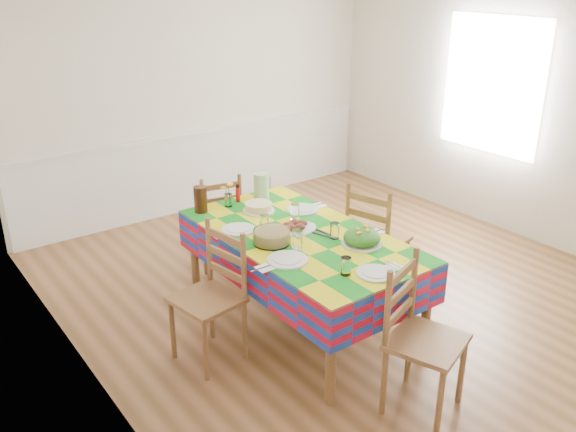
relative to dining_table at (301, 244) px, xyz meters
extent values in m
cube|color=brown|center=(0.66, 0.21, -0.70)|extent=(4.50, 5.00, 0.04)
cube|color=silver|center=(0.66, 2.73, 0.67)|extent=(4.50, 0.04, 2.70)
cube|color=silver|center=(-1.61, 0.21, 0.67)|extent=(0.04, 5.00, 2.70)
cube|color=silver|center=(2.93, 0.21, 0.67)|extent=(0.04, 5.00, 2.70)
cube|color=white|center=(0.66, 2.68, 0.22)|extent=(4.41, 0.06, 0.04)
cube|color=white|center=(0.66, 2.70, -0.23)|extent=(4.41, 0.03, 0.90)
plane|color=white|center=(2.89, 0.51, 0.82)|extent=(0.00, 1.40, 1.40)
cylinder|color=brown|center=(-0.45, -0.90, -0.32)|extent=(0.07, 0.07, 0.72)
cylinder|color=brown|center=(0.45, -0.90, -0.32)|extent=(0.07, 0.07, 0.72)
cylinder|color=brown|center=(-0.45, 0.90, -0.32)|extent=(0.07, 0.07, 0.72)
cylinder|color=brown|center=(0.45, 0.90, -0.32)|extent=(0.07, 0.07, 0.72)
cube|color=brown|center=(0.00, 0.00, 0.06)|extent=(1.01, 1.92, 0.04)
cube|color=#AF0F24|center=(0.00, 0.00, 0.08)|extent=(1.05, 1.96, 0.01)
cube|color=#AF0F24|center=(-0.53, 0.00, -0.08)|extent=(0.01, 1.96, 0.30)
cube|color=#AF0F24|center=(0.53, 0.00, -0.08)|extent=(0.01, 1.96, 0.30)
cube|color=#AF0F24|center=(0.00, -0.98, -0.08)|extent=(1.05, 0.01, 0.30)
cube|color=#AF0F24|center=(0.00, 0.98, -0.08)|extent=(1.05, 0.01, 0.30)
cylinder|color=silver|center=(0.00, -0.80, 0.09)|extent=(0.26, 0.26, 0.01)
cylinder|color=silver|center=(0.00, -0.80, 0.10)|extent=(0.18, 0.18, 0.01)
cylinder|color=white|center=(-0.16, -0.69, 0.15)|extent=(0.07, 0.07, 0.12)
cube|color=white|center=(0.18, -0.80, 0.09)|extent=(0.10, 0.10, 0.01)
cube|color=silver|center=(0.16, -0.80, 0.09)|extent=(0.01, 0.16, 0.00)
cube|color=silver|center=(0.20, -0.80, 0.09)|extent=(0.01, 0.19, 0.00)
cylinder|color=silver|center=(-0.35, -0.30, 0.09)|extent=(0.29, 0.29, 0.01)
cylinder|color=silver|center=(-0.35, -0.30, 0.10)|extent=(0.20, 0.20, 0.01)
cylinder|color=white|center=(-0.17, -0.17, 0.15)|extent=(0.08, 0.08, 0.14)
cube|color=white|center=(-0.54, -0.30, 0.09)|extent=(0.11, 0.11, 0.01)
cube|color=silver|center=(-0.56, -0.30, 0.09)|extent=(0.18, 0.01, 0.00)
cube|color=silver|center=(-0.52, -0.30, 0.09)|extent=(0.21, 0.01, 0.00)
cylinder|color=silver|center=(-0.34, 0.34, 0.09)|extent=(0.26, 0.26, 0.01)
cylinder|color=silver|center=(-0.34, 0.34, 0.10)|extent=(0.18, 0.18, 0.01)
cylinder|color=white|center=(-0.18, 0.23, 0.15)|extent=(0.07, 0.07, 0.12)
cube|color=white|center=(-0.51, 0.34, 0.09)|extent=(0.10, 0.10, 0.01)
cube|color=silver|center=(-0.53, 0.34, 0.09)|extent=(0.16, 0.01, 0.00)
cube|color=silver|center=(-0.49, 0.34, 0.09)|extent=(0.19, 0.01, 0.00)
cylinder|color=silver|center=(0.32, -0.32, 0.09)|extent=(0.25, 0.25, 0.01)
cylinder|color=silver|center=(0.32, -0.32, 0.10)|extent=(0.18, 0.18, 0.01)
cylinder|color=white|center=(0.16, -0.20, 0.15)|extent=(0.07, 0.07, 0.12)
cube|color=white|center=(0.49, -0.32, 0.09)|extent=(0.09, 0.09, 0.01)
cube|color=silver|center=(0.47, -0.32, 0.09)|extent=(0.16, 0.01, 0.00)
cube|color=silver|center=(0.51, -0.32, 0.09)|extent=(0.19, 0.01, 0.00)
cylinder|color=silver|center=(0.31, 0.38, 0.09)|extent=(0.27, 0.27, 0.01)
cylinder|color=silver|center=(0.31, 0.38, 0.10)|extent=(0.19, 0.19, 0.01)
cylinder|color=white|center=(0.14, 0.26, 0.15)|extent=(0.08, 0.08, 0.13)
cube|color=white|center=(0.49, 0.38, 0.09)|extent=(0.10, 0.10, 0.01)
cube|color=silver|center=(0.47, 0.38, 0.09)|extent=(0.17, 0.01, 0.00)
cube|color=silver|center=(0.51, 0.38, 0.09)|extent=(0.20, 0.01, 0.00)
ellipsoid|color=silver|center=(0.01, 0.08, 0.09)|extent=(0.35, 0.25, 0.02)
ellipsoid|color=#321208|center=(0.07, 0.08, 0.13)|extent=(0.09, 0.08, 0.05)
ellipsoid|color=#321208|center=(0.03, 0.12, 0.13)|extent=(0.09, 0.08, 0.05)
ellipsoid|color=#321208|center=(-0.04, 0.11, 0.13)|extent=(0.09, 0.08, 0.05)
ellipsoid|color=#321208|center=(-0.05, 0.06, 0.13)|extent=(0.09, 0.08, 0.05)
ellipsoid|color=#321208|center=(0.02, 0.03, 0.13)|extent=(0.09, 0.08, 0.05)
cylinder|color=silver|center=(0.25, -0.41, 0.09)|extent=(0.30, 0.30, 0.01)
ellipsoid|color=#184511|center=(0.25, -0.41, 0.14)|extent=(0.27, 0.27, 0.12)
cube|color=orange|center=(0.19, -0.44, 0.20)|extent=(0.04, 0.03, 0.01)
cube|color=orange|center=(0.23, -0.38, 0.20)|extent=(0.04, 0.04, 0.01)
cube|color=orange|center=(0.27, -0.44, 0.20)|extent=(0.03, 0.04, 0.01)
cube|color=orange|center=(0.31, -0.38, 0.20)|extent=(0.04, 0.04, 0.01)
cylinder|color=white|center=(-0.26, 0.00, 0.14)|extent=(0.28, 0.28, 0.10)
cylinder|color=tan|center=(-0.26, 0.00, 0.13)|extent=(0.26, 0.26, 0.08)
cylinder|color=silver|center=(0.00, 0.57, 0.09)|extent=(0.27, 0.27, 0.01)
cylinder|color=tan|center=(0.00, 0.57, 0.13)|extent=(0.22, 0.22, 0.06)
cube|color=black|center=(0.11, -0.10, 0.09)|extent=(0.11, 0.27, 0.01)
cube|color=black|center=(0.16, -0.08, 0.09)|extent=(0.06, 0.28, 0.01)
cylinder|color=white|center=(-0.14, 0.82, 0.14)|extent=(0.06, 0.06, 0.11)
cylinder|color=#287326|center=(-0.16, 0.82, 0.18)|extent=(0.01, 0.01, 0.16)
ellipsoid|color=orange|center=(-0.18, 0.82, 0.26)|extent=(0.05, 0.05, 0.02)
cylinder|color=#287326|center=(-0.12, 0.83, 0.18)|extent=(0.01, 0.01, 0.16)
ellipsoid|color=orange|center=(-0.10, 0.84, 0.27)|extent=(0.05, 0.05, 0.02)
cylinder|color=#287326|center=(-0.14, 0.81, 0.18)|extent=(0.01, 0.01, 0.16)
ellipsoid|color=orange|center=(-0.14, 0.79, 0.29)|extent=(0.05, 0.05, 0.02)
cylinder|color=red|center=(-0.01, 0.87, 0.16)|extent=(0.04, 0.04, 0.16)
cylinder|color=#9CC289|center=(0.19, 0.81, 0.20)|extent=(0.13, 0.13, 0.23)
cylinder|color=black|center=(-0.38, 0.85, 0.19)|extent=(0.11, 0.11, 0.22)
cube|color=silver|center=(-0.01, -0.92, 0.09)|extent=(0.08, 0.03, 0.02)
cylinder|color=brown|center=(-0.12, -1.52, -0.44)|extent=(0.04, 0.04, 0.48)
cylinder|color=brown|center=(0.24, -1.39, -0.44)|extent=(0.04, 0.04, 0.48)
cylinder|color=brown|center=(-0.24, -1.18, -0.44)|extent=(0.04, 0.04, 0.48)
cylinder|color=brown|center=(0.12, -1.05, -0.44)|extent=(0.04, 0.04, 0.48)
cube|color=brown|center=(0.00, -1.29, -0.18)|extent=(0.57, 0.56, 0.03)
cylinder|color=brown|center=(-0.25, -1.17, 0.07)|extent=(0.04, 0.04, 0.54)
cylinder|color=brown|center=(0.12, -1.04, 0.07)|extent=(0.04, 0.04, 0.54)
cube|color=brown|center=(-0.06, -1.10, -0.04)|extent=(0.37, 0.15, 0.05)
cube|color=brown|center=(-0.06, -1.10, 0.10)|extent=(0.37, 0.15, 0.05)
cube|color=brown|center=(-0.06, -1.10, 0.24)|extent=(0.37, 0.15, 0.05)
cylinder|color=brown|center=(0.21, 1.41, -0.46)|extent=(0.04, 0.04, 0.44)
cylinder|color=brown|center=(-0.14, 1.49, -0.46)|extent=(0.04, 0.04, 0.44)
cylinder|color=brown|center=(0.14, 1.09, -0.46)|extent=(0.04, 0.04, 0.44)
cylinder|color=brown|center=(-0.21, 1.16, -0.46)|extent=(0.04, 0.04, 0.44)
cube|color=brown|center=(0.00, 1.29, -0.23)|extent=(0.48, 0.47, 0.03)
cylinder|color=brown|center=(0.14, 1.08, 0.00)|extent=(0.04, 0.04, 0.49)
cylinder|color=brown|center=(-0.21, 1.15, 0.00)|extent=(0.04, 0.04, 0.49)
cube|color=brown|center=(-0.04, 1.11, -0.10)|extent=(0.35, 0.09, 0.05)
cube|color=brown|center=(-0.04, 1.11, 0.03)|extent=(0.35, 0.09, 0.05)
cube|color=brown|center=(-0.04, 1.11, 0.16)|extent=(0.35, 0.09, 0.05)
cylinder|color=brown|center=(-1.04, 0.16, -0.45)|extent=(0.04, 0.04, 0.47)
cylinder|color=brown|center=(-0.98, -0.21, -0.45)|extent=(0.04, 0.04, 0.47)
cylinder|color=brown|center=(-0.68, 0.21, -0.45)|extent=(0.04, 0.04, 0.47)
cylinder|color=brown|center=(-0.62, -0.16, -0.45)|extent=(0.04, 0.04, 0.47)
cube|color=brown|center=(-0.83, 0.00, -0.20)|extent=(0.48, 0.50, 0.03)
cylinder|color=brown|center=(-0.67, 0.22, 0.05)|extent=(0.04, 0.04, 0.52)
cylinder|color=brown|center=(-0.61, -0.16, 0.05)|extent=(0.04, 0.04, 0.52)
cube|color=brown|center=(-0.64, 0.03, -0.05)|extent=(0.08, 0.38, 0.05)
cube|color=brown|center=(-0.64, 0.03, 0.08)|extent=(0.08, 0.38, 0.05)
cube|color=brown|center=(-0.64, 0.03, 0.22)|extent=(0.08, 0.38, 0.05)
cylinder|color=brown|center=(1.06, -0.14, -0.44)|extent=(0.04, 0.04, 0.48)
cylinder|color=brown|center=(0.95, 0.23, -0.44)|extent=(0.04, 0.04, 0.48)
cylinder|color=brown|center=(0.71, -0.23, -0.44)|extent=(0.04, 0.04, 0.48)
cylinder|color=brown|center=(0.60, 0.14, -0.44)|extent=(0.04, 0.04, 0.48)
cube|color=brown|center=(0.83, 0.00, -0.19)|extent=(0.53, 0.55, 0.03)
cylinder|color=brown|center=(0.70, -0.24, 0.07)|extent=(0.04, 0.04, 0.53)
cylinder|color=brown|center=(0.59, 0.13, 0.07)|extent=(0.04, 0.04, 0.53)
cube|color=brown|center=(0.64, -0.05, -0.04)|extent=(0.12, 0.38, 0.05)
cube|color=brown|center=(0.64, -0.05, 0.10)|extent=(0.12, 0.38, 0.05)
cube|color=brown|center=(0.64, -0.05, 0.24)|extent=(0.12, 0.38, 0.05)
camera|label=1|loc=(-2.59, -3.33, 1.98)|focal=38.00mm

